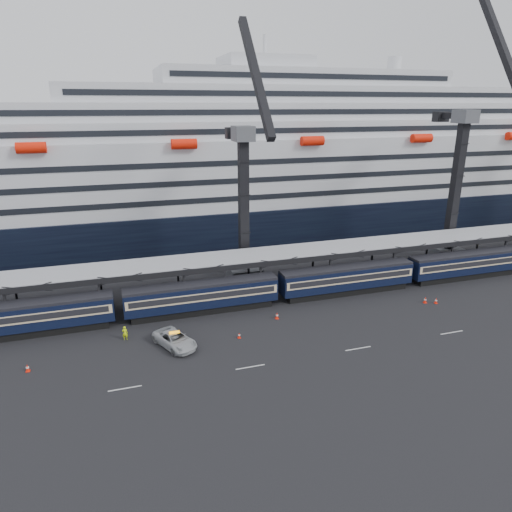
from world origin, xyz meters
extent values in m
plane|color=black|center=(0.00, 0.00, 0.00)|extent=(260.00, 260.00, 0.00)
cube|color=beige|center=(-38.00, -4.00, 0.01)|extent=(3.00, 0.15, 0.02)
cube|color=beige|center=(-26.00, -4.00, 0.01)|extent=(3.00, 0.15, 0.02)
cube|color=beige|center=(-14.00, -4.00, 0.01)|extent=(3.00, 0.15, 0.02)
cube|color=beige|center=(-2.00, -4.00, 0.01)|extent=(3.00, 0.15, 0.02)
cube|color=black|center=(-48.00, 10.00, 0.45)|extent=(17.48, 2.40, 0.90)
cube|color=black|center=(-48.00, 10.00, 2.25)|extent=(19.00, 2.80, 2.70)
cube|color=beige|center=(-48.00, 10.00, 2.55)|extent=(18.62, 2.92, 1.05)
cube|color=black|center=(-48.00, 10.00, 2.60)|extent=(17.86, 2.98, 0.70)
cube|color=black|center=(-48.00, 10.00, 3.75)|extent=(19.00, 2.50, 0.35)
cube|color=black|center=(-28.00, 10.00, 0.45)|extent=(17.48, 2.40, 0.90)
cube|color=black|center=(-28.00, 10.00, 2.25)|extent=(19.00, 2.80, 2.70)
cube|color=beige|center=(-28.00, 10.00, 2.55)|extent=(18.62, 2.92, 1.05)
cube|color=black|center=(-28.00, 10.00, 2.60)|extent=(17.86, 2.98, 0.70)
cube|color=black|center=(-28.00, 10.00, 3.75)|extent=(19.00, 2.50, 0.35)
cube|color=black|center=(-8.00, 10.00, 0.45)|extent=(17.48, 2.40, 0.90)
cube|color=black|center=(-8.00, 10.00, 2.25)|extent=(19.00, 2.80, 2.70)
cube|color=beige|center=(-8.00, 10.00, 2.55)|extent=(18.62, 2.92, 1.05)
cube|color=black|center=(-8.00, 10.00, 2.60)|extent=(17.86, 2.98, 0.70)
cube|color=black|center=(-8.00, 10.00, 3.75)|extent=(19.00, 2.50, 0.35)
cube|color=black|center=(12.00, 10.00, 0.45)|extent=(17.48, 2.40, 0.90)
cube|color=black|center=(12.00, 10.00, 2.25)|extent=(19.00, 2.80, 2.70)
cube|color=beige|center=(12.00, 10.00, 2.55)|extent=(18.62, 2.92, 1.05)
cube|color=black|center=(12.00, 10.00, 2.60)|extent=(17.86, 2.98, 0.70)
cube|color=black|center=(12.00, 10.00, 3.75)|extent=(19.00, 2.50, 0.35)
cube|color=#989AA0|center=(0.00, 14.00, 5.40)|extent=(130.00, 6.00, 0.25)
cube|color=black|center=(0.00, 11.00, 5.10)|extent=(130.00, 0.25, 0.70)
cube|color=black|center=(0.00, 17.00, 5.10)|extent=(130.00, 0.25, 0.70)
cube|color=black|center=(-50.00, 11.20, 2.70)|extent=(0.25, 0.25, 5.40)
cube|color=black|center=(-50.00, 16.80, 2.70)|extent=(0.25, 0.25, 5.40)
cube|color=black|center=(-40.00, 11.20, 2.70)|extent=(0.25, 0.25, 5.40)
cube|color=black|center=(-40.00, 16.80, 2.70)|extent=(0.25, 0.25, 5.40)
cube|color=black|center=(-30.00, 11.20, 2.70)|extent=(0.25, 0.25, 5.40)
cube|color=black|center=(-30.00, 16.80, 2.70)|extent=(0.25, 0.25, 5.40)
cube|color=black|center=(-20.00, 11.20, 2.70)|extent=(0.25, 0.25, 5.40)
cube|color=black|center=(-20.00, 16.80, 2.70)|extent=(0.25, 0.25, 5.40)
cube|color=black|center=(-10.00, 11.20, 2.70)|extent=(0.25, 0.25, 5.40)
cube|color=black|center=(-10.00, 16.80, 2.70)|extent=(0.25, 0.25, 5.40)
cube|color=black|center=(0.00, 11.20, 2.70)|extent=(0.25, 0.25, 5.40)
cube|color=black|center=(0.00, 16.80, 2.70)|extent=(0.25, 0.25, 5.40)
cube|color=black|center=(10.00, 11.20, 2.70)|extent=(0.25, 0.25, 5.40)
cube|color=black|center=(10.00, 16.80, 2.70)|extent=(0.25, 0.25, 5.40)
cube|color=black|center=(20.00, 11.20, 2.70)|extent=(0.25, 0.25, 5.40)
cube|color=black|center=(20.00, 16.80, 2.70)|extent=(0.25, 0.25, 5.40)
cube|color=black|center=(0.00, 46.00, 3.50)|extent=(200.00, 28.00, 7.00)
cube|color=silver|center=(0.00, 46.00, 13.00)|extent=(190.00, 26.88, 12.00)
cube|color=silver|center=(0.00, 46.00, 20.50)|extent=(160.00, 24.64, 3.00)
cube|color=black|center=(0.00, 33.63, 20.50)|extent=(153.60, 0.12, 0.90)
cube|color=silver|center=(0.00, 46.00, 23.50)|extent=(124.00, 21.84, 3.00)
cube|color=black|center=(0.00, 35.03, 23.50)|extent=(119.04, 0.12, 0.90)
cube|color=silver|center=(0.00, 46.00, 26.50)|extent=(90.00, 19.04, 3.00)
cube|color=black|center=(0.00, 36.43, 26.50)|extent=(86.40, 0.12, 0.90)
cube|color=silver|center=(0.00, 46.00, 29.50)|extent=(56.00, 16.24, 3.00)
cube|color=black|center=(0.00, 37.83, 29.50)|extent=(53.76, 0.12, 0.90)
cube|color=silver|center=(-8.00, 46.00, 32.00)|extent=(16.00, 12.00, 2.50)
cylinder|color=silver|center=(20.00, 46.00, 32.50)|extent=(2.80, 2.80, 3.00)
cylinder|color=#FF1D08|center=(-48.00, 31.96, 18.80)|extent=(4.00, 1.60, 1.60)
cylinder|color=#FF1D08|center=(-26.00, 31.96, 18.80)|extent=(4.00, 1.60, 1.60)
cylinder|color=#FF1D08|center=(-4.00, 31.96, 18.80)|extent=(4.00, 1.60, 1.60)
cylinder|color=#FF1D08|center=(18.00, 31.96, 18.80)|extent=(4.00, 1.60, 1.60)
cube|color=#4B4E53|center=(-20.00, 19.00, 1.00)|extent=(4.50, 4.50, 2.00)
cube|color=black|center=(-20.00, 19.00, 11.00)|extent=(1.30, 1.30, 18.00)
cube|color=#4B4E53|center=(-20.00, 19.00, 21.00)|extent=(2.60, 3.20, 2.00)
cube|color=black|center=(-20.00, 13.21, 27.89)|extent=(0.90, 12.26, 14.37)
cube|color=black|center=(-20.00, 21.52, 21.00)|extent=(0.90, 5.04, 0.90)
cube|color=black|center=(-20.00, 24.04, 20.80)|extent=(2.20, 1.60, 1.60)
cube|color=#4B4E53|center=(15.00, 18.00, 1.00)|extent=(4.50, 4.50, 2.00)
cube|color=black|center=(15.00, 18.00, 12.00)|extent=(1.30, 1.30, 20.00)
cube|color=#4B4E53|center=(15.00, 18.00, 23.00)|extent=(2.60, 3.20, 2.00)
cube|color=black|center=(15.00, 12.26, 31.19)|extent=(0.90, 12.21, 16.90)
cube|color=black|center=(15.00, 20.80, 23.00)|extent=(0.90, 5.60, 0.90)
cube|color=black|center=(15.00, 23.60, 22.80)|extent=(2.20, 1.60, 1.60)
imported|color=#A6A9AD|center=(-32.52, 2.33, 0.80)|extent=(4.85, 6.31, 1.59)
imported|color=#DDFF0D|center=(-37.57, 5.46, 0.81)|extent=(0.65, 0.48, 1.62)
cube|color=#FF1D08|center=(-46.90, 1.77, 0.02)|extent=(0.40, 0.40, 0.04)
cone|color=#FF1D08|center=(-46.90, 1.77, 0.42)|extent=(0.34, 0.34, 0.76)
cylinder|color=white|center=(-46.90, 1.77, 0.42)|extent=(0.28, 0.28, 0.13)
cube|color=#FF1D08|center=(-25.47, 2.06, 0.02)|extent=(0.34, 0.34, 0.04)
cone|color=#FF1D08|center=(-25.47, 2.06, 0.36)|extent=(0.28, 0.28, 0.64)
cylinder|color=white|center=(-25.47, 2.06, 0.36)|extent=(0.24, 0.24, 0.11)
cube|color=#FF1D08|center=(-19.80, 5.35, 0.02)|extent=(0.41, 0.41, 0.04)
cone|color=#FF1D08|center=(-19.80, 5.35, 0.43)|extent=(0.35, 0.35, 0.78)
cylinder|color=white|center=(-19.80, 5.35, 0.43)|extent=(0.29, 0.29, 0.13)
cube|color=#FF1D08|center=(0.31, 3.91, 0.02)|extent=(0.42, 0.42, 0.04)
cone|color=#FF1D08|center=(0.31, 3.91, 0.45)|extent=(0.36, 0.36, 0.80)
cylinder|color=white|center=(0.31, 3.91, 0.45)|extent=(0.30, 0.30, 0.13)
cube|color=#FF1D08|center=(1.56, 3.34, 0.02)|extent=(0.39, 0.39, 0.04)
cone|color=#FF1D08|center=(1.56, 3.34, 0.41)|extent=(0.33, 0.33, 0.75)
cylinder|color=white|center=(1.56, 3.34, 0.41)|extent=(0.28, 0.28, 0.12)
camera|label=1|loc=(-37.26, -41.69, 24.67)|focal=32.00mm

